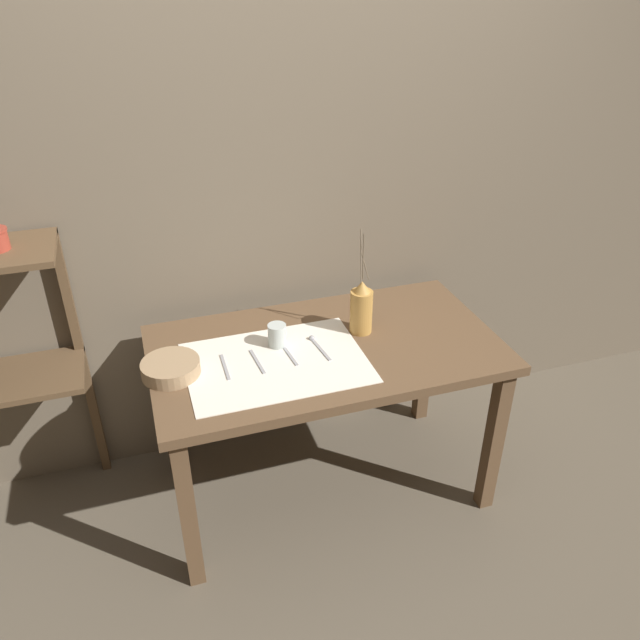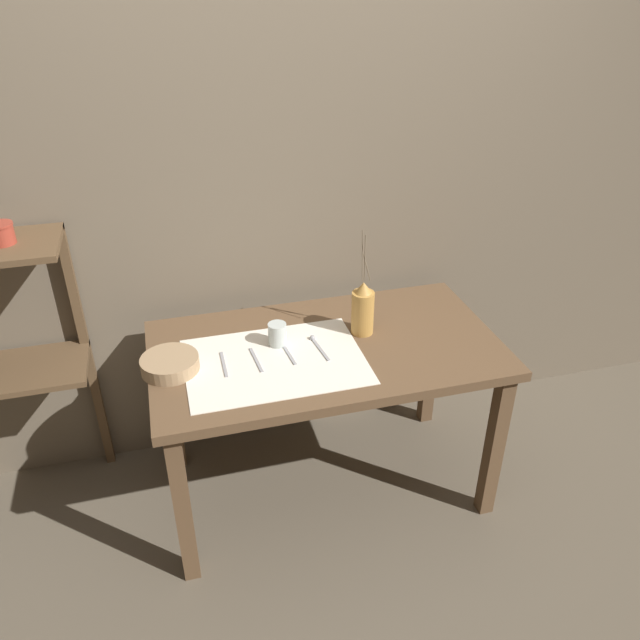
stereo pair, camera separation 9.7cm
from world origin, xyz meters
The scene contains 11 objects.
ground_plane centered at (0.00, 0.00, 0.00)m, with size 12.00×12.00×0.00m, color brown.
stone_wall_back centered at (0.00, 0.49, 1.20)m, with size 7.00×0.06×2.40m.
wooden_table centered at (0.00, 0.00, 0.65)m, with size 1.37×0.76×0.75m.
linen_cloth centered at (-0.22, -0.06, 0.75)m, with size 0.67×0.48×0.00m.
pitcher_with_flowers centered at (0.17, 0.06, 0.85)m, with size 0.09×0.09×0.44m.
wooden_bowl centered at (-0.60, -0.01, 0.78)m, with size 0.21×0.21×0.05m.
glass_tumbler_near centered at (-0.18, 0.06, 0.80)m, with size 0.07×0.07×0.09m.
knife_center centered at (-0.41, -0.03, 0.75)m, with size 0.01×0.17×0.00m.
fork_inner centered at (-0.28, -0.03, 0.75)m, with size 0.03×0.17×0.00m.
fork_outer centered at (-0.16, -0.02, 0.75)m, with size 0.03×0.17×0.00m.
spoon_inner centered at (-0.04, 0.02, 0.76)m, with size 0.04×0.18×0.02m.
Camera 1 is at (-0.66, -1.95, 2.08)m, focal length 35.00 mm.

